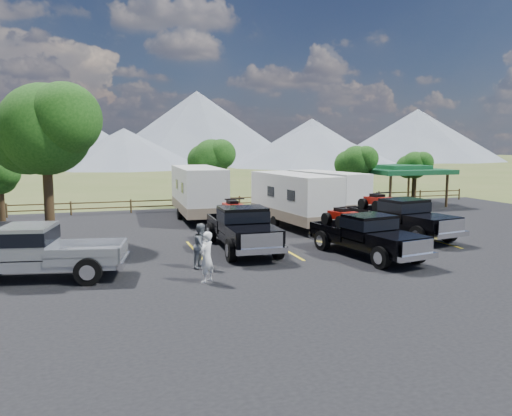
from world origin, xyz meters
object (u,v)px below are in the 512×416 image
object	(u,v)px
rig_right	(400,216)
trailer_left	(198,192)
person_b	(202,246)
pickup_silver	(34,251)
rig_left	(241,226)
rig_center	(365,234)
pavilion	(401,170)
trailer_right	(327,192)
person_a	(207,257)
tree_big_nw	(44,129)
trailer_center	(294,199)

from	to	relation	value
rig_right	trailer_left	size ratio (longest dim) A/B	0.72
rig_right	person_b	world-z (taller)	rig_right
person_b	pickup_silver	bearing A→B (deg)	127.35
rig_left	rig_center	distance (m)	5.59
pavilion	rig_left	size ratio (longest dim) A/B	0.92
pavilion	trailer_right	distance (m)	8.74
person_a	pickup_silver	bearing A→B (deg)	-63.30
rig_left	person_b	world-z (taller)	rig_left
rig_left	tree_big_nw	bearing A→B (deg)	152.82
rig_right	person_a	bearing A→B (deg)	-164.57
pavilion	person_a	world-z (taller)	pavilion
pavilion	trailer_right	size ratio (longest dim) A/B	0.73
rig_center	rig_right	distance (m)	5.46
person_a	person_b	xyz separation A→B (m)	(0.25, 2.12, -0.02)
trailer_right	pavilion	bearing A→B (deg)	10.96
pavilion	rig_right	bearing A→B (deg)	-123.47
rig_right	person_b	bearing A→B (deg)	-173.31
pavilion	rig_right	distance (m)	14.61
rig_left	person_b	bearing A→B (deg)	-128.91
rig_right	trailer_left	world-z (taller)	trailer_left
tree_big_nw	person_a	bearing A→B (deg)	-58.39
person_b	rig_left	bearing A→B (deg)	-2.30
rig_left	person_a	world-z (taller)	rig_left
rig_center	pavilion	bearing A→B (deg)	42.17
pavilion	trailer_center	world-z (taller)	pavilion
trailer_center	person_a	size ratio (longest dim) A/B	4.99
trailer_right	person_a	size ratio (longest dim) A/B	4.68
tree_big_nw	person_a	xyz separation A→B (m)	(5.98, -9.72, -4.65)
rig_center	pickup_silver	xyz separation A→B (m)	(-13.29, 0.19, 0.04)
trailer_center	person_b	world-z (taller)	trailer_center
tree_big_nw	rig_center	xyz separation A→B (m)	(13.42, -7.70, -4.57)
pavilion	rig_left	world-z (taller)	pavilion
rig_right	trailer_center	world-z (taller)	trailer_center
trailer_left	rig_left	bearing A→B (deg)	-87.36
tree_big_nw	rig_right	xyz separation A→B (m)	(17.54, -4.13, -4.48)
tree_big_nw	pavilion	size ratio (longest dim) A/B	1.26
rig_right	rig_center	bearing A→B (deg)	-149.51
pavilion	trailer_right	world-z (taller)	pavilion
trailer_center	person_b	xyz separation A→B (m)	(-7.07, -7.94, -0.75)
rig_center	person_b	size ratio (longest dim) A/B	3.63
rig_left	rig_center	size ratio (longest dim) A/B	1.06
rig_center	trailer_right	xyz separation A→B (m)	(4.13, 12.38, 0.55)
rig_left	trailer_left	distance (m)	9.77
tree_big_nw	rig_right	world-z (taller)	tree_big_nw
pickup_silver	trailer_left	bearing A→B (deg)	156.54
pickup_silver	trailer_center	bearing A→B (deg)	131.21
rig_left	person_a	xyz separation A→B (m)	(-2.68, -4.96, -0.17)
rig_left	person_b	size ratio (longest dim) A/B	3.83
tree_big_nw	trailer_left	xyz separation A→B (m)	(8.52, 4.98, -3.79)
tree_big_nw	trailer_right	distance (m)	18.60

